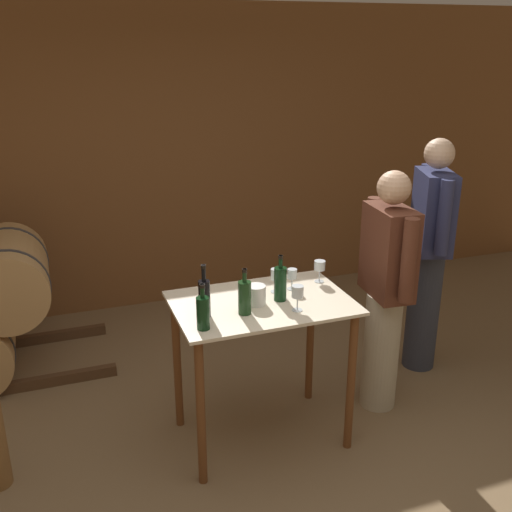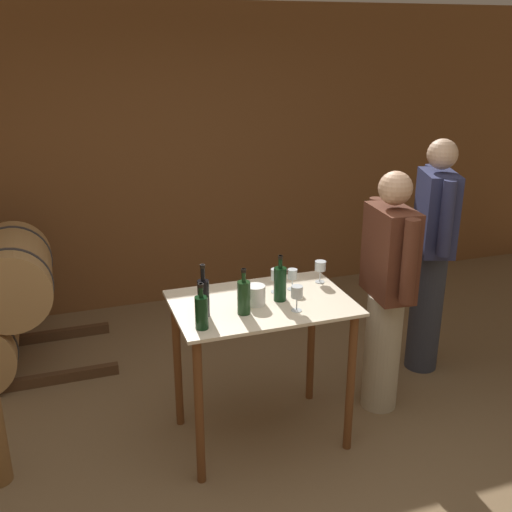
{
  "view_description": "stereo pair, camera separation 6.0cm",
  "coord_description": "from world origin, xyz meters",
  "px_view_note": "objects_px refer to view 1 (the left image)",
  "views": [
    {
      "loc": [
        -1.08,
        -2.46,
        2.39
      ],
      "look_at": [
        0.04,
        0.65,
        1.19
      ],
      "focal_mm": 42.0,
      "sensor_mm": 36.0,
      "label": 1
    },
    {
      "loc": [
        -1.02,
        -2.48,
        2.39
      ],
      "look_at": [
        0.04,
        0.65,
        1.19
      ],
      "focal_mm": 42.0,
      "sensor_mm": 36.0,
      "label": 2
    }
  ],
  "objects_px": {
    "wine_glass_far_side": "(320,266)",
    "ice_bucket": "(255,295)",
    "wine_bottle_far_left": "(203,312)",
    "wine_glass_near_left": "(276,275)",
    "person_host": "(429,252)",
    "wine_bottle_left": "(204,297)",
    "wine_glass_near_center": "(298,292)",
    "wine_bottle_center": "(245,297)",
    "wine_glass_near_right": "(292,275)",
    "person_visitor_with_scarf": "(386,289)",
    "wine_bottle_right": "(280,283)"
  },
  "relations": [
    {
      "from": "wine_bottle_center",
      "to": "person_visitor_with_scarf",
      "type": "distance_m",
      "value": 1.06
    },
    {
      "from": "wine_bottle_center",
      "to": "wine_bottle_right",
      "type": "relative_size",
      "value": 0.96
    },
    {
      "from": "wine_bottle_far_left",
      "to": "wine_glass_near_center",
      "type": "bearing_deg",
      "value": 4.07
    },
    {
      "from": "wine_glass_near_left",
      "to": "person_host",
      "type": "distance_m",
      "value": 1.37
    },
    {
      "from": "wine_glass_near_center",
      "to": "person_host",
      "type": "xyz_separation_m",
      "value": [
        1.31,
        0.6,
        -0.12
      ]
    },
    {
      "from": "wine_glass_near_center",
      "to": "ice_bucket",
      "type": "height_order",
      "value": "wine_glass_near_center"
    },
    {
      "from": "wine_glass_near_left",
      "to": "person_visitor_with_scarf",
      "type": "relative_size",
      "value": 0.09
    },
    {
      "from": "wine_bottle_right",
      "to": "wine_bottle_left",
      "type": "bearing_deg",
      "value": -172.51
    },
    {
      "from": "wine_bottle_center",
      "to": "person_visitor_with_scarf",
      "type": "relative_size",
      "value": 0.16
    },
    {
      "from": "wine_bottle_left",
      "to": "wine_glass_near_right",
      "type": "relative_size",
      "value": 2.32
    },
    {
      "from": "wine_bottle_far_left",
      "to": "wine_bottle_right",
      "type": "relative_size",
      "value": 0.92
    },
    {
      "from": "wine_bottle_center",
      "to": "ice_bucket",
      "type": "bearing_deg",
      "value": 44.5
    },
    {
      "from": "wine_glass_far_side",
      "to": "ice_bucket",
      "type": "relative_size",
      "value": 1.22
    },
    {
      "from": "wine_bottle_center",
      "to": "wine_glass_near_left",
      "type": "xyz_separation_m",
      "value": [
        0.27,
        0.22,
        0.0
      ]
    },
    {
      "from": "wine_bottle_far_left",
      "to": "wine_glass_far_side",
      "type": "xyz_separation_m",
      "value": [
        0.86,
        0.38,
        0.01
      ]
    },
    {
      "from": "ice_bucket",
      "to": "person_host",
      "type": "bearing_deg",
      "value": 16.22
    },
    {
      "from": "person_host",
      "to": "wine_glass_far_side",
      "type": "bearing_deg",
      "value": -165.88
    },
    {
      "from": "wine_glass_near_left",
      "to": "wine_glass_near_center",
      "type": "bearing_deg",
      "value": -86.19
    },
    {
      "from": "wine_glass_near_left",
      "to": "person_host",
      "type": "height_order",
      "value": "person_host"
    },
    {
      "from": "wine_bottle_left",
      "to": "wine_glass_near_center",
      "type": "bearing_deg",
      "value": -11.53
    },
    {
      "from": "wine_bottle_center",
      "to": "person_host",
      "type": "relative_size",
      "value": 0.15
    },
    {
      "from": "wine_bottle_center",
      "to": "wine_glass_near_center",
      "type": "height_order",
      "value": "wine_bottle_center"
    },
    {
      "from": "wine_bottle_far_left",
      "to": "wine_bottle_center",
      "type": "relative_size",
      "value": 0.96
    },
    {
      "from": "person_visitor_with_scarf",
      "to": "person_host",
      "type": "bearing_deg",
      "value": 31.78
    },
    {
      "from": "wine_glass_far_side",
      "to": "person_visitor_with_scarf",
      "type": "bearing_deg",
      "value": -13.19
    },
    {
      "from": "wine_bottle_center",
      "to": "wine_glass_near_center",
      "type": "xyz_separation_m",
      "value": [
        0.29,
        -0.06,
        0.01
      ]
    },
    {
      "from": "wine_bottle_far_left",
      "to": "person_visitor_with_scarf",
      "type": "height_order",
      "value": "person_visitor_with_scarf"
    },
    {
      "from": "wine_bottle_left",
      "to": "person_visitor_with_scarf",
      "type": "distance_m",
      "value": 1.27
    },
    {
      "from": "wine_bottle_far_left",
      "to": "wine_bottle_center",
      "type": "distance_m",
      "value": 0.29
    },
    {
      "from": "wine_glass_far_side",
      "to": "ice_bucket",
      "type": "bearing_deg",
      "value": -159.65
    },
    {
      "from": "wine_bottle_right",
      "to": "wine_glass_near_right",
      "type": "distance_m",
      "value": 0.18
    },
    {
      "from": "ice_bucket",
      "to": "wine_glass_near_center",
      "type": "bearing_deg",
      "value": -39.53
    },
    {
      "from": "ice_bucket",
      "to": "person_host",
      "type": "height_order",
      "value": "person_host"
    },
    {
      "from": "wine_glass_near_left",
      "to": "wine_bottle_right",
      "type": "bearing_deg",
      "value": -98.7
    },
    {
      "from": "wine_glass_near_right",
      "to": "person_host",
      "type": "bearing_deg",
      "value": 14.05
    },
    {
      "from": "wine_bottle_left",
      "to": "person_visitor_with_scarf",
      "type": "bearing_deg",
      "value": 6.33
    },
    {
      "from": "wine_bottle_center",
      "to": "wine_bottle_left",
      "type": "bearing_deg",
      "value": 169.26
    },
    {
      "from": "wine_glass_near_center",
      "to": "person_visitor_with_scarf",
      "type": "xyz_separation_m",
      "value": [
        0.73,
        0.24,
        -0.18
      ]
    },
    {
      "from": "wine_glass_near_center",
      "to": "person_visitor_with_scarf",
      "type": "distance_m",
      "value": 0.79
    },
    {
      "from": "wine_glass_near_center",
      "to": "wine_glass_far_side",
      "type": "bearing_deg",
      "value": 48.77
    },
    {
      "from": "wine_bottle_left",
      "to": "wine_bottle_right",
      "type": "distance_m",
      "value": 0.48
    },
    {
      "from": "wine_bottle_left",
      "to": "wine_glass_near_center",
      "type": "distance_m",
      "value": 0.52
    },
    {
      "from": "wine_glass_near_right",
      "to": "ice_bucket",
      "type": "height_order",
      "value": "wine_glass_near_right"
    },
    {
      "from": "wine_bottle_center",
      "to": "wine_glass_near_right",
      "type": "height_order",
      "value": "wine_bottle_center"
    },
    {
      "from": "wine_glass_near_left",
      "to": "wine_glass_far_side",
      "type": "height_order",
      "value": "wine_glass_near_left"
    },
    {
      "from": "wine_glass_near_center",
      "to": "ice_bucket",
      "type": "relative_size",
      "value": 1.31
    },
    {
      "from": "wine_bottle_left",
      "to": "wine_bottle_right",
      "type": "xyz_separation_m",
      "value": [
        0.48,
        0.06,
        -0.01
      ]
    },
    {
      "from": "wine_glass_near_right",
      "to": "wine_glass_far_side",
      "type": "xyz_separation_m",
      "value": [
        0.21,
        0.05,
        0.01
      ]
    },
    {
      "from": "wine_bottle_left",
      "to": "person_host",
      "type": "relative_size",
      "value": 0.17
    },
    {
      "from": "person_visitor_with_scarf",
      "to": "wine_bottle_far_left",
      "type": "bearing_deg",
      "value": -167.67
    }
  ]
}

